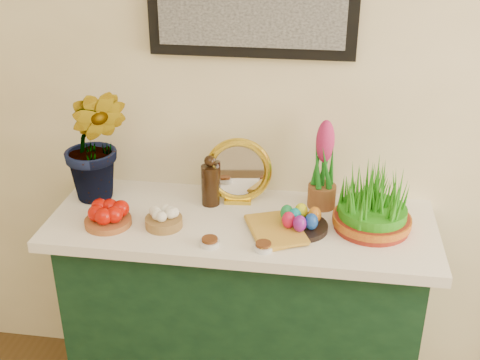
# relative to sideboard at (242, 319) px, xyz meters

# --- Properties ---
(sideboard) EXTENTS (1.30, 0.45, 0.85)m
(sideboard) POSITION_rel_sideboard_xyz_m (0.00, 0.00, 0.00)
(sideboard) COLOR #14381F
(sideboard) RESTS_ON ground
(tablecloth) EXTENTS (1.40, 0.55, 0.04)m
(tablecloth) POSITION_rel_sideboard_xyz_m (0.00, 0.00, 0.45)
(tablecloth) COLOR white
(tablecloth) RESTS_ON sideboard
(hyacinth_green) EXTENTS (0.30, 0.26, 0.60)m
(hyacinth_green) POSITION_rel_sideboard_xyz_m (-0.56, 0.08, 0.76)
(hyacinth_green) COLOR #186E1A
(hyacinth_green) RESTS_ON tablecloth
(apple_bowl) EXTENTS (0.20, 0.20, 0.08)m
(apple_bowl) POSITION_rel_sideboard_xyz_m (-0.47, -0.12, 0.50)
(apple_bowl) COLOR #985228
(apple_bowl) RESTS_ON tablecloth
(garlic_basket) EXTENTS (0.18, 0.18, 0.07)m
(garlic_basket) POSITION_rel_sideboard_xyz_m (-0.27, -0.10, 0.50)
(garlic_basket) COLOR olive
(garlic_basket) RESTS_ON tablecloth
(vinegar_cruet) EXTENTS (0.07, 0.07, 0.20)m
(vinegar_cruet) POSITION_rel_sideboard_xyz_m (-0.13, 0.09, 0.55)
(vinegar_cruet) COLOR black
(vinegar_cruet) RESTS_ON tablecloth
(mirror) EXTENTS (0.26, 0.09, 0.26)m
(mirror) POSITION_rel_sideboard_xyz_m (-0.03, 0.14, 0.59)
(mirror) COLOR gold
(mirror) RESTS_ON tablecloth
(book) EXTENTS (0.23, 0.27, 0.03)m
(book) POSITION_rel_sideboard_xyz_m (0.05, -0.12, 0.48)
(book) COLOR gold
(book) RESTS_ON tablecloth
(spice_dish_left) EXTENTS (0.07, 0.07, 0.03)m
(spice_dish_left) POSITION_rel_sideboard_xyz_m (-0.08, -0.20, 0.48)
(spice_dish_left) COLOR silver
(spice_dish_left) RESTS_ON tablecloth
(spice_dish_right) EXTENTS (0.07, 0.07, 0.03)m
(spice_dish_right) POSITION_rel_sideboard_xyz_m (0.10, -0.20, 0.48)
(spice_dish_right) COLOR silver
(spice_dish_right) RESTS_ON tablecloth
(egg_plate) EXTENTS (0.22, 0.22, 0.08)m
(egg_plate) POSITION_rel_sideboard_xyz_m (0.21, -0.05, 0.50)
(egg_plate) COLOR black
(egg_plate) RESTS_ON tablecloth
(hyacinth_pink) EXTENTS (0.11, 0.11, 0.35)m
(hyacinth_pink) POSITION_rel_sideboard_xyz_m (0.28, 0.14, 0.62)
(hyacinth_pink) COLOR brown
(hyacinth_pink) RESTS_ON tablecloth
(wheatgrass_sabzeh) EXTENTS (0.28, 0.28, 0.22)m
(wheatgrass_sabzeh) POSITION_rel_sideboard_xyz_m (0.46, 0.00, 0.56)
(wheatgrass_sabzeh) COLOR maroon
(wheatgrass_sabzeh) RESTS_ON tablecloth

